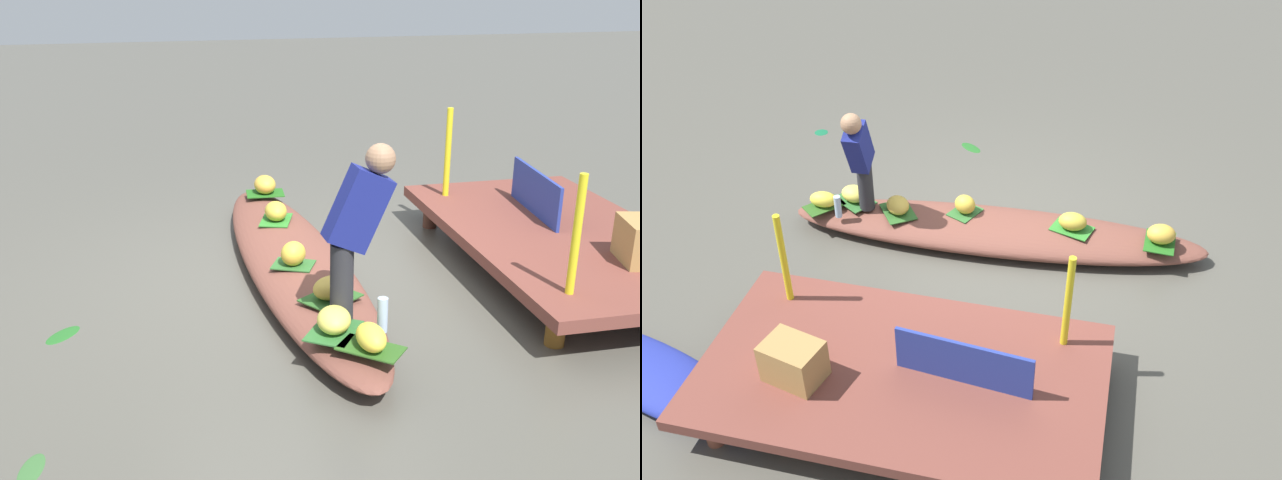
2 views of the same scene
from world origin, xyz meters
The scene contains 22 objects.
canal_water centered at (0.00, 0.00, 0.00)m, with size 40.00×40.00×0.00m, color #514F46.
dock_platform centered at (0.30, 2.30, 0.30)m, with size 3.20×1.80×0.36m.
vendor_boat centered at (0.00, 0.00, 0.13)m, with size 4.30×0.83×0.26m, color brown.
leaf_mat_0 centered at (-1.65, -0.01, 0.26)m, with size 0.39×0.29×0.01m, color #22621C.
banana_bunch_0 centered at (-1.65, -0.01, 0.36)m, with size 0.28×0.22×0.19m, color gold.
leaf_mat_1 centered at (-0.78, -0.04, 0.26)m, with size 0.40×0.27×0.01m, color #2F7F2B.
banana_bunch_1 centered at (-0.78, -0.04, 0.35)m, with size 0.28×0.21×0.18m, color gold.
leaf_mat_2 centered at (1.53, -0.02, 0.26)m, with size 0.41×0.29×0.01m, color #2E672E.
banana_bunch_2 centered at (1.53, -0.02, 0.35)m, with size 0.29×0.23×0.17m, color #EEDE58.
leaf_mat_3 centered at (1.81, 0.15, 0.26)m, with size 0.41×0.24×0.01m, color #2D5B1E.
banana_bunch_3 centered at (1.81, 0.15, 0.35)m, with size 0.29×0.18×0.16m, color yellow.
leaf_mat_4 centered at (1.02, 0.07, 0.26)m, with size 0.41×0.30×0.01m, color #2B5B23.
banana_bunch_4 centered at (1.02, 0.07, 0.35)m, with size 0.29×0.23×0.16m, color gold.
leaf_mat_5 centered at (0.34, -0.08, 0.26)m, with size 0.32×0.25×0.01m, color #2F662C.
banana_bunch_5 centered at (0.34, -0.08, 0.36)m, with size 0.23×0.20×0.20m, color gold.
vendor_person centered at (1.36, 0.17, 0.95)m, with size 0.21×0.48×1.22m.
water_bottle centered at (1.60, 0.29, 0.38)m, with size 0.07×0.07×0.24m, color #AFC6E3.
market_banner centered at (-0.20, 2.30, 0.56)m, with size 1.10×0.03×0.40m, color navy.
railing_post_west centered at (-0.90, 1.70, 0.80)m, with size 0.06×0.06×0.88m, color yellow.
railing_post_east centered at (1.50, 1.70, 0.80)m, with size 0.06×0.06×0.88m, color yellow.
drifting_plant_0 centered at (2.26, -1.87, 0.00)m, with size 0.29×0.13×0.01m, color #366532.
drifting_plant_2 centered at (0.68, -1.86, 0.00)m, with size 0.32×0.15×0.01m, color #226123.
Camera 1 is at (5.87, -1.07, 2.59)m, focal length 42.21 mm.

